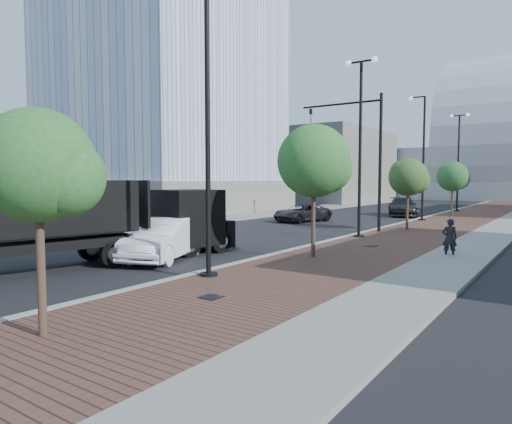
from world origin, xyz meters
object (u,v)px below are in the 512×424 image
Objects in this scene: white_sedan at (165,239)px; pedestrian at (450,238)px; dump_truck at (114,228)px; dark_car_mid at (302,213)px.

pedestrian is at bearing 14.83° from white_sedan.
white_sedan reaches higher than pedestrian.
dump_truck reaches higher than dark_car_mid.
pedestrian is (9.00, 6.72, -0.02)m from white_sedan.
white_sedan reaches higher than dark_car_mid.
dump_truck is at bearing -146.41° from white_sedan.
dark_car_mid is 3.00× the size of pedestrian.
pedestrian is (12.53, -10.53, 0.13)m from dark_car_mid.
pedestrian is at bearing -24.74° from dark_car_mid.
dump_truck is 18.98m from dark_car_mid.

